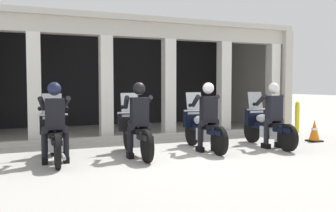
{
  "coord_description": "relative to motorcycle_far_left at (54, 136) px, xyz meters",
  "views": [
    {
      "loc": [
        -3.0,
        -7.21,
        1.53
      ],
      "look_at": [
        0.0,
        0.44,
        1.05
      ],
      "focal_mm": 38.27,
      "sensor_mm": 36.0,
      "label": 1
    }
  ],
  "objects": [
    {
      "name": "ground_plane",
      "position": [
        2.52,
        2.68,
        -0.5
      ],
      "size": [
        80.0,
        80.0,
        0.0
      ],
      "primitive_type": "plane",
      "color": "#A8A59E"
    },
    {
      "name": "station_building",
      "position": [
        2.56,
        4.68,
        1.69
      ],
      "size": [
        10.7,
        4.18,
        3.51
      ],
      "color": "black",
      "rests_on": "ground"
    },
    {
      "name": "kerb_strip",
      "position": [
        2.56,
        2.11,
        -0.44
      ],
      "size": [
        10.2,
        0.24,
        0.12
      ],
      "primitive_type": "cube",
      "color": "#B7B5AD",
      "rests_on": "ground"
    },
    {
      "name": "motorcycle_far_left",
      "position": [
        0.0,
        0.0,
        0.0
      ],
      "size": [
        0.62,
        2.04,
        1.35
      ],
      "rotation": [
        0.0,
        0.0,
        -0.08
      ],
      "color": "black",
      "rests_on": "ground"
    },
    {
      "name": "police_officer_far_left",
      "position": [
        -0.0,
        -0.28,
        0.44
      ],
      "size": [
        0.63,
        0.61,
        1.58
      ],
      "rotation": [
        0.0,
        0.0,
        -0.08
      ],
      "color": "black",
      "rests_on": "ground"
    },
    {
      "name": "motorcycle_center_left",
      "position": [
        1.68,
        -0.08,
        0.0
      ],
      "size": [
        0.62,
        2.04,
        1.35
      ],
      "rotation": [
        0.0,
        0.0,
        -0.18
      ],
      "color": "black",
      "rests_on": "ground"
    },
    {
      "name": "police_officer_center_left",
      "position": [
        1.68,
        -0.36,
        0.44
      ],
      "size": [
        0.63,
        0.61,
        1.58
      ],
      "rotation": [
        0.0,
        0.0,
        -0.18
      ],
      "color": "black",
      "rests_on": "ground"
    },
    {
      "name": "motorcycle_center_right",
      "position": [
        3.36,
        0.03,
        0.0
      ],
      "size": [
        0.62,
        2.04,
        1.35
      ],
      "rotation": [
        0.0,
        0.0,
        -0.21
      ],
      "color": "black",
      "rests_on": "ground"
    },
    {
      "name": "police_officer_center_right",
      "position": [
        3.36,
        -0.25,
        0.44
      ],
      "size": [
        0.63,
        0.61,
        1.58
      ],
      "rotation": [
        0.0,
        0.0,
        -0.21
      ],
      "color": "black",
      "rests_on": "ground"
    },
    {
      "name": "motorcycle_far_right",
      "position": [
        5.04,
        -0.14,
        0.0
      ],
      "size": [
        0.62,
        2.04,
        1.35
      ],
      "rotation": [
        0.0,
        0.0,
        -0.17
      ],
      "color": "black",
      "rests_on": "ground"
    },
    {
      "name": "police_officer_far_right",
      "position": [
        5.04,
        -0.43,
        0.44
      ],
      "size": [
        0.63,
        0.61,
        1.58
      ],
      "rotation": [
        0.0,
        0.0,
        -0.17
      ],
      "color": "black",
      "rests_on": "ground"
    },
    {
      "name": "traffic_cone_flank",
      "position": [
        6.72,
        -0.03,
        -0.21
      ],
      "size": [
        0.34,
        0.34,
        0.59
      ],
      "color": "black",
      "rests_on": "ground"
    },
    {
      "name": "bollard_kerbside",
      "position": [
        7.58,
        1.61,
        -0.0
      ],
      "size": [
        0.14,
        0.14,
        1.01
      ],
      "color": "yellow",
      "rests_on": "ground"
    }
  ]
}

